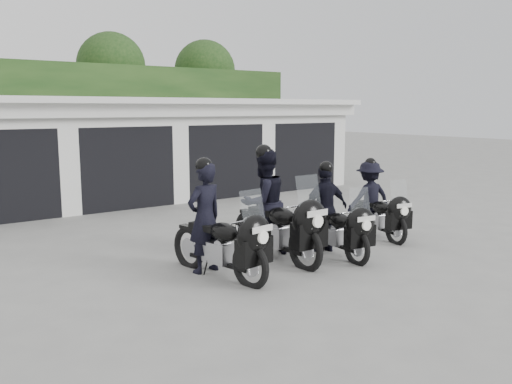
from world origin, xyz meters
TOP-DOWN VIEW (x-y plane):
  - ground at (0.00, 0.00)m, footprint 80.00×80.00m
  - garage_block at (-0.00, 8.06)m, footprint 16.40×6.80m
  - background_vegetation at (0.37, 12.92)m, footprint 20.00×3.90m
  - police_bike_a at (-1.20, -0.88)m, footprint 0.89×2.24m
  - police_bike_b at (0.16, -0.52)m, footprint 0.96×2.42m
  - police_bike_c at (1.22, -0.95)m, footprint 1.03×2.02m
  - police_bike_d at (2.96, -0.45)m, footprint 1.10×1.93m

SIDE VIEW (x-z plane):
  - ground at x=0.00m, z-range 0.00..0.00m
  - police_bike_d at x=2.96m, z-range -0.13..1.57m
  - police_bike_c at x=1.22m, z-range -0.14..1.63m
  - police_bike_a at x=-1.20m, z-range -0.20..1.76m
  - police_bike_b at x=0.16m, z-range -0.17..1.94m
  - garage_block at x=0.00m, z-range -0.06..2.90m
  - background_vegetation at x=0.37m, z-range -0.13..5.67m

